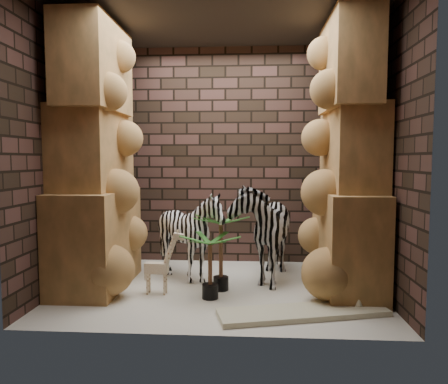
# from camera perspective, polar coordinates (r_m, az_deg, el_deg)

# --- Properties ---
(floor) EXTENTS (3.50, 3.50, 0.00)m
(floor) POSITION_cam_1_polar(r_m,az_deg,el_deg) (4.76, -0.76, -13.21)
(floor) COLOR beige
(floor) RESTS_ON ground
(ceiling) EXTENTS (3.50, 3.50, 0.00)m
(ceiling) POSITION_cam_1_polar(r_m,az_deg,el_deg) (4.79, -0.80, 23.40)
(ceiling) COLOR #2D2723
(ceiling) RESTS_ON ground
(wall_back) EXTENTS (3.50, 0.00, 3.50)m
(wall_back) POSITION_cam_1_polar(r_m,az_deg,el_deg) (5.78, 0.19, 5.02)
(wall_back) COLOR black
(wall_back) RESTS_ON ground
(wall_front) EXTENTS (3.50, 0.00, 3.50)m
(wall_front) POSITION_cam_1_polar(r_m,az_deg,el_deg) (3.29, -2.47, 5.36)
(wall_front) COLOR black
(wall_front) RESTS_ON ground
(wall_left) EXTENTS (0.00, 3.00, 3.00)m
(wall_left) POSITION_cam_1_polar(r_m,az_deg,el_deg) (4.98, -21.34, 4.79)
(wall_left) COLOR black
(wall_left) RESTS_ON ground
(wall_right) EXTENTS (0.00, 3.00, 3.00)m
(wall_right) POSITION_cam_1_polar(r_m,az_deg,el_deg) (4.73, 20.94, 4.82)
(wall_right) COLOR black
(wall_right) RESTS_ON ground
(rock_pillar_left) EXTENTS (0.68, 1.30, 3.00)m
(rock_pillar_left) POSITION_cam_1_polar(r_m,az_deg,el_deg) (4.85, -17.58, 4.90)
(rock_pillar_left) COLOR tan
(rock_pillar_left) RESTS_ON floor
(rock_pillar_right) EXTENTS (0.58, 1.25, 3.00)m
(rock_pillar_right) POSITION_cam_1_polar(r_m,az_deg,el_deg) (4.64, 17.04, 4.94)
(rock_pillar_right) COLOR tan
(rock_pillar_right) RESTS_ON floor
(zebra_right) EXTENTS (0.79, 1.26, 1.40)m
(zebra_right) POSITION_cam_1_polar(r_m,az_deg,el_deg) (5.02, 5.35, -4.10)
(zebra_right) COLOR white
(zebra_right) RESTS_ON floor
(zebra_left) EXTENTS (0.92, 1.12, 0.99)m
(zebra_left) POSITION_cam_1_polar(r_m,az_deg,el_deg) (4.94, -4.74, -6.65)
(zebra_left) COLOR white
(zebra_left) RESTS_ON floor
(giraffe_toy) EXTENTS (0.38, 0.14, 0.73)m
(giraffe_toy) POSITION_cam_1_polar(r_m,az_deg,el_deg) (4.54, -9.35, -9.41)
(giraffe_toy) COLOR beige
(giraffe_toy) RESTS_ON floor
(palm_front) EXTENTS (0.36, 0.36, 0.85)m
(palm_front) POSITION_cam_1_polar(r_m,az_deg,el_deg) (4.59, -0.43, -8.36)
(palm_front) COLOR #2B701F
(palm_front) RESTS_ON floor
(palm_back) EXTENTS (0.36, 0.36, 0.68)m
(palm_back) POSITION_cam_1_polar(r_m,az_deg,el_deg) (4.35, -1.94, -10.25)
(palm_back) COLOR #2B701F
(palm_back) RESTS_ON floor
(surfboard) EXTENTS (1.64, 0.77, 0.05)m
(surfboard) POSITION_cam_1_polar(r_m,az_deg,el_deg) (4.07, 10.91, -16.08)
(surfboard) COLOR beige
(surfboard) RESTS_ON floor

